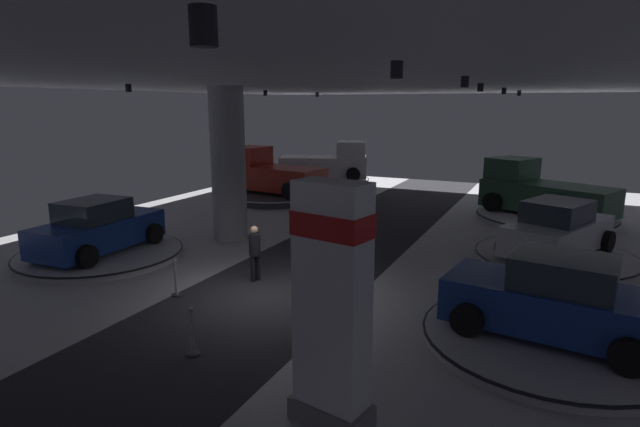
% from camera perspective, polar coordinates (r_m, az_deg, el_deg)
% --- Properties ---
extents(ground, '(24.00, 44.00, 0.06)m').
position_cam_1_polar(ground, '(13.43, -6.16, -9.28)').
color(ground, '#B2B2B7').
extents(ceiling_with_spotlights, '(24.00, 44.00, 0.39)m').
position_cam_1_polar(ceiling_with_spotlights, '(12.51, -6.77, 15.20)').
color(ceiling_with_spotlights, silver).
extents(column_left, '(1.25, 1.25, 5.50)m').
position_cam_1_polar(column_left, '(18.63, -10.30, 5.48)').
color(column_left, '#ADADB2').
rests_on(column_left, ground).
extents(brand_sign_pylon, '(1.36, 0.87, 3.83)m').
position_cam_1_polar(brand_sign_pylon, '(7.66, 1.34, -10.09)').
color(brand_sign_pylon, slate).
rests_on(brand_sign_pylon, ground).
extents(display_platform_near_left, '(5.16, 5.16, 0.23)m').
position_cam_1_polar(display_platform_near_left, '(17.91, -23.44, -4.19)').
color(display_platform_near_left, '#B7B7BC').
rests_on(display_platform_near_left, ground).
extents(display_car_near_left, '(2.35, 4.30, 1.71)m').
position_cam_1_polar(display_car_near_left, '(17.68, -23.75, -1.53)').
color(display_car_near_left, navy).
rests_on(display_car_near_left, display_platform_near_left).
extents(display_platform_far_right, '(5.68, 5.68, 0.23)m').
position_cam_1_polar(display_platform_far_right, '(23.77, 24.04, -0.35)').
color(display_platform_far_right, silver).
rests_on(display_platform_far_right, ground).
extents(pickup_truck_far_right, '(5.69, 4.31, 2.30)m').
position_cam_1_polar(pickup_truck_far_right, '(23.72, 23.56, 2.22)').
color(pickup_truck_far_right, '#2D5638').
rests_on(pickup_truck_far_right, display_platform_far_right).
extents(display_platform_near_right, '(5.16, 5.16, 0.22)m').
position_cam_1_polar(display_platform_near_right, '(11.81, 24.36, -12.70)').
color(display_platform_near_right, '#B7B7BC').
rests_on(display_platform_near_right, ground).
extents(display_car_near_right, '(4.41, 2.70, 1.71)m').
position_cam_1_polar(display_car_near_right, '(11.49, 24.89, -8.81)').
color(display_car_near_right, navy).
rests_on(display_car_near_right, display_platform_near_right).
extents(display_platform_deep_left, '(5.68, 5.68, 0.33)m').
position_cam_1_polar(display_platform_deep_left, '(31.58, 0.38, 3.72)').
color(display_platform_deep_left, '#B7B7BC').
rests_on(display_platform_deep_left, ground).
extents(pickup_truck_deep_left, '(5.70, 4.09, 2.30)m').
position_cam_1_polar(pickup_truck_deep_left, '(31.42, 0.97, 5.66)').
color(pickup_truck_deep_left, silver).
rests_on(pickup_truck_deep_left, display_platform_deep_left).
extents(display_platform_mid_right, '(4.81, 4.81, 0.30)m').
position_cam_1_polar(display_platform_mid_right, '(17.51, 24.95, -4.55)').
color(display_platform_mid_right, '#B7B7BC').
rests_on(display_platform_mid_right, ground).
extents(display_car_mid_right, '(3.42, 4.57, 1.71)m').
position_cam_1_polar(display_car_mid_right, '(17.26, 25.18, -1.71)').
color(display_car_mid_right, silver).
rests_on(display_car_mid_right, display_platform_mid_right).
extents(display_platform_far_left, '(5.68, 5.68, 0.34)m').
position_cam_1_polar(display_platform_far_left, '(26.71, -5.06, 2.10)').
color(display_platform_far_left, '#333338').
rests_on(display_platform_far_left, ground).
extents(pickup_truck_far_left, '(5.55, 3.28, 2.30)m').
position_cam_1_polar(pickup_truck_far_left, '(26.74, -5.64, 4.46)').
color(pickup_truck_far_left, maroon).
rests_on(pickup_truck_far_left, display_platform_far_left).
extents(visitor_walking_near, '(0.32, 0.32, 1.59)m').
position_cam_1_polar(visitor_walking_near, '(14.25, -7.35, -4.08)').
color(visitor_walking_near, black).
rests_on(visitor_walking_near, ground).
extents(visitor_walking_far, '(0.32, 0.32, 1.59)m').
position_cam_1_polar(visitor_walking_far, '(15.33, 1.08, -2.80)').
color(visitor_walking_far, black).
rests_on(visitor_walking_far, ground).
extents(stanchion_a, '(0.28, 0.28, 1.01)m').
position_cam_1_polar(stanchion_a, '(13.73, -15.92, -7.45)').
color(stanchion_a, '#333338').
rests_on(stanchion_a, ground).
extents(stanchion_b, '(0.28, 0.28, 1.01)m').
position_cam_1_polar(stanchion_b, '(10.61, -14.17, -13.37)').
color(stanchion_b, '#333338').
rests_on(stanchion_b, ground).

